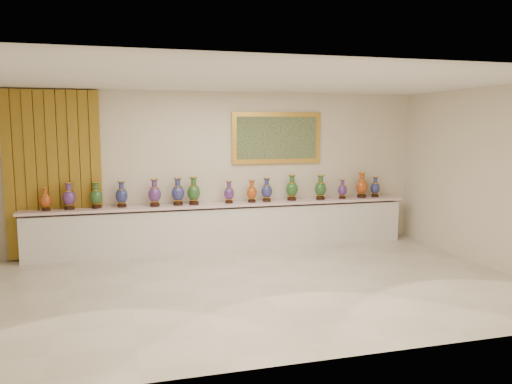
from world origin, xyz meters
TOP-DOWN VIEW (x-y plane):
  - ground at (0.00, 0.00)m, footprint 8.00×8.00m
  - room at (-2.37, 2.44)m, footprint 8.00×8.00m
  - counter at (0.00, 2.27)m, footprint 7.28×0.48m
  - vase_0 at (-3.16, 2.23)m, footprint 0.24×0.24m
  - vase_1 at (-2.78, 2.26)m, footprint 0.29×0.29m
  - vase_2 at (-2.32, 2.29)m, footprint 0.28×0.28m
  - vase_3 at (-1.89, 2.29)m, footprint 0.25×0.25m
  - vase_4 at (-1.31, 2.22)m, footprint 0.27×0.27m
  - vase_5 at (-0.88, 2.25)m, footprint 0.31×0.31m
  - vase_6 at (-0.59, 2.24)m, footprint 0.31×0.31m
  - vase_7 at (0.08, 2.25)m, footprint 0.24×0.24m
  - vase_8 at (0.52, 2.23)m, footprint 0.24×0.24m
  - vase_9 at (0.83, 2.27)m, footprint 0.23×0.23m
  - vase_10 at (1.35, 2.28)m, footprint 0.28×0.28m
  - vase_11 at (1.93, 2.22)m, footprint 0.25×0.25m
  - vase_12 at (2.41, 2.24)m, footprint 0.19×0.19m
  - vase_13 at (2.86, 2.27)m, footprint 0.30×0.30m
  - vase_14 at (3.17, 2.28)m, footprint 0.24×0.24m

SIDE VIEW (x-z plane):
  - ground at x=0.00m, z-range 0.00..0.00m
  - counter at x=0.00m, z-range -0.01..0.89m
  - vase_12 at x=2.41m, z-range 0.88..1.27m
  - vase_0 at x=-3.16m, z-range 0.88..1.29m
  - vase_14 at x=3.17m, z-range 0.88..1.30m
  - vase_7 at x=0.08m, z-range 0.88..1.30m
  - vase_8 at x=0.52m, z-range 0.88..1.30m
  - vase_9 at x=0.83m, z-range 0.88..1.34m
  - vase_3 at x=-1.89m, z-range 0.88..1.35m
  - vase_2 at x=-2.32m, z-range 0.88..1.35m
  - vase_1 at x=-2.78m, z-range 0.88..1.36m
  - vase_11 at x=1.93m, z-range 0.87..1.37m
  - vase_4 at x=-1.31m, z-range 0.87..1.38m
  - vase_10 at x=1.35m, z-range 0.87..1.38m
  - vase_5 at x=-0.88m, z-range 0.87..1.38m
  - vase_13 at x=2.86m, z-range 0.87..1.39m
  - vase_6 at x=-0.59m, z-range 0.87..1.39m
  - room at x=-2.37m, z-range -2.40..5.60m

